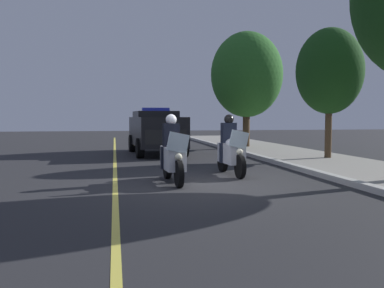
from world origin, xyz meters
The scene contains 8 objects.
ground_plane centered at (0.00, 0.00, 0.00)m, with size 80.00×80.00×0.00m, color #28282B.
curb_strip centered at (0.00, 3.47, 0.07)m, with size 48.00×0.24×0.15m, color #B7B5AD.
lane_stripe_center centered at (0.00, -2.10, 0.00)m, with size 48.00×0.12×0.01m, color #E0D14C.
police_motorcycle_lead_left centered at (-0.57, -0.68, 0.70)m, with size 2.14×0.60×1.72m.
police_motorcycle_lead_right centered at (-1.67, 1.14, 0.70)m, with size 2.14×0.60×1.72m.
police_suv centered at (-8.61, -0.31, 1.07)m, with size 5.00×2.30×2.05m.
tree_far_back centered at (-4.91, 5.89, 3.36)m, with size 2.50×2.50×4.89m.
tree_behind_suv centered at (-11.33, 4.71, 3.84)m, with size 3.73×3.73×5.97m.
Camera 1 is at (9.74, -2.10, 1.65)m, focal length 39.13 mm.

